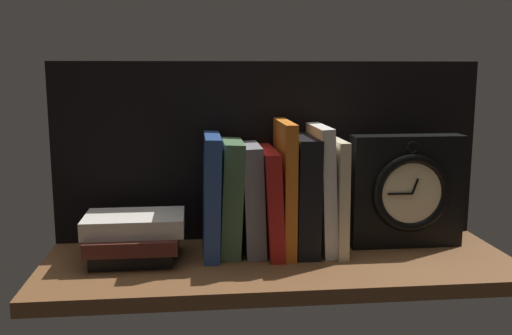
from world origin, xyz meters
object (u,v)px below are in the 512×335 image
Objects in this scene: book_black_skeptic at (303,194)px; book_cream_twain at (334,194)px; book_gray_chess at (252,199)px; book_orange_pandolfini at (285,187)px; book_red_requiem at (270,200)px; book_white_catcher at (321,188)px; book_green_romantic at (231,197)px; framed_clock at (407,191)px; book_blue_modern at (211,195)px; book_stack_side at (134,237)px.

book_black_skeptic is 5.92cm from book_cream_twain.
book_orange_pandolfini is at bearing -0.00° from book_gray_chess.
book_black_skeptic is at bearing -0.00° from book_red_requiem.
book_red_requiem is at bearing 180.00° from book_white_catcher.
book_gray_chess is 0.86× the size of book_white_catcher.
book_green_romantic is 0.97× the size of framed_clock.
book_cream_twain is (15.39, -0.00, 0.51)cm from book_gray_chess.
book_blue_modern is 3.56cm from book_green_romantic.
book_orange_pandolfini is 3.69cm from book_black_skeptic.
book_red_requiem is (7.24, 0.00, -0.78)cm from book_green_romantic.
book_cream_twain is at bearing -0.00° from book_green_romantic.
book_green_romantic is (3.51, 0.00, -0.55)cm from book_blue_modern.
framed_clock is 1.23× the size of book_stack_side.
book_blue_modern is 36.80cm from framed_clock.
book_stack_side is (-30.68, -2.87, -6.39)cm from book_black_skeptic.
book_black_skeptic is at bearing 5.35° from book_stack_side.
book_green_romantic is 0.97× the size of book_black_skeptic.
book_white_catcher is at bearing -0.00° from book_red_requiem.
book_gray_chess is 6.42cm from book_orange_pandolfini.
book_cream_twain is at bearing 0.00° from book_orange_pandolfini.
framed_clock is at bearing -0.02° from book_red_requiem.
book_green_romantic is 1.08× the size of book_red_requiem.
book_red_requiem is (10.75, 0.00, -1.33)cm from book_blue_modern.
book_gray_chess is (3.86, 0.00, -0.36)cm from book_green_romantic.
book_cream_twain is at bearing 0.00° from book_black_skeptic.
book_green_romantic is at bearing 179.98° from framed_clock.
framed_clock is at bearing -0.02° from book_gray_chess.
book_gray_chess is 22.14cm from book_stack_side.
book_green_romantic reaches higher than book_gray_chess.
book_orange_pandolfini is at bearing -0.00° from book_red_requiem.
book_blue_modern is at bearing 180.00° from book_gray_chess.
book_cream_twain is (22.77, -0.00, -0.41)cm from book_blue_modern.
book_blue_modern is 20.39cm from book_white_catcher.
book_gray_chess is 0.93× the size of book_black_skeptic.
book_gray_chess is 0.94× the size of framed_clock.
book_white_catcher is 2.66cm from book_cream_twain.
book_black_skeptic reaches higher than book_cream_twain.
book_orange_pandolfini reaches higher than framed_clock.
book_gray_chess is at bearing 0.00° from book_green_romantic.
book_cream_twain is at bearing -0.00° from book_blue_modern.
book_gray_chess is at bearing 0.00° from book_blue_modern.
book_white_catcher reaches higher than book_gray_chess.
book_blue_modern is 1.26× the size of book_stack_side.
book_black_skeptic reaches higher than book_green_romantic.
book_black_skeptic is 1.23× the size of book_stack_side.
book_red_requiem is at bearing 0.00° from book_green_romantic.
book_green_romantic is 10.08cm from book_orange_pandolfini.
book_blue_modern reaches higher than book_cream_twain.
book_orange_pandolfini reaches higher than book_green_romantic.
framed_clock reaches higher than book_cream_twain.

